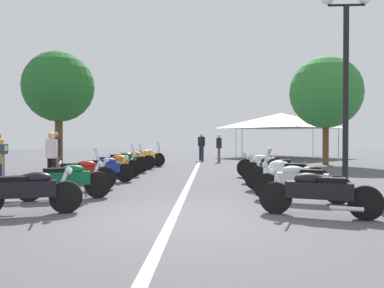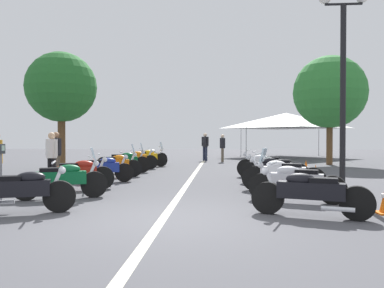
{
  "view_description": "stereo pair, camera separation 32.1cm",
  "coord_description": "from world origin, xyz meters",
  "px_view_note": "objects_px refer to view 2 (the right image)",
  "views": [
    {
      "loc": [
        -6.6,
        -0.68,
        1.44
      ],
      "look_at": [
        7.12,
        0.0,
        1.2
      ],
      "focal_mm": 35.88,
      "sensor_mm": 36.0,
      "label": 1
    },
    {
      "loc": [
        -6.6,
        -1.01,
        1.44
      ],
      "look_at": [
        7.12,
        0.0,
        1.2
      ],
      "focal_mm": 35.88,
      "sensor_mm": 36.0,
      "label": 2
    }
  ],
  "objects_px": {
    "motorcycle_left_row_0": "(22,190)",
    "traffic_cone_2": "(316,175)",
    "motorcycle_left_row_8": "(149,156)",
    "motorcycle_right_row_2": "(282,174)",
    "bystander_0": "(52,154)",
    "bystander_4": "(56,152)",
    "motorcycle_right_row_1": "(295,181)",
    "bystander_2": "(223,146)",
    "parking_meter": "(1,161)",
    "street_lamp_twin_globe": "(343,56)",
    "roadside_tree_0": "(61,88)",
    "event_tent": "(286,121)",
    "motorcycle_right_row_0": "(309,192)",
    "motorcycle_right_row_4": "(265,165)",
    "motorcycle_left_row_4": "(115,164)",
    "bystander_3": "(205,144)",
    "traffic_cone_1": "(306,169)",
    "motorcycle_right_row_3": "(273,169)",
    "motorcycle_left_row_3": "(102,169)",
    "motorcycle_left_row_6": "(134,159)",
    "motorcycle_left_row_2": "(78,173)",
    "roadside_tree_1": "(330,92)",
    "motorcycle_left_row_1": "(62,179)",
    "motorcycle_left_row_7": "(146,157)",
    "motorcycle_left_row_5": "(124,161)"
  },
  "relations": [
    {
      "from": "motorcycle_left_row_6",
      "to": "motorcycle_right_row_0",
      "type": "height_order",
      "value": "motorcycle_left_row_6"
    },
    {
      "from": "event_tent",
      "to": "motorcycle_right_row_0",
      "type": "bearing_deg",
      "value": 171.47
    },
    {
      "from": "motorcycle_left_row_0",
      "to": "motorcycle_right_row_3",
      "type": "xyz_separation_m",
      "value": [
        5.0,
        -5.35,
        0.02
      ]
    },
    {
      "from": "street_lamp_twin_globe",
      "to": "roadside_tree_0",
      "type": "height_order",
      "value": "roadside_tree_0"
    },
    {
      "from": "motorcycle_left_row_0",
      "to": "traffic_cone_2",
      "type": "height_order",
      "value": "motorcycle_left_row_0"
    },
    {
      "from": "parking_meter",
      "to": "bystander_2",
      "type": "bearing_deg",
      "value": 74.58
    },
    {
      "from": "motorcycle_right_row_1",
      "to": "bystander_2",
      "type": "distance_m",
      "value": 14.15
    },
    {
      "from": "motorcycle_left_row_6",
      "to": "roadside_tree_1",
      "type": "distance_m",
      "value": 10.84
    },
    {
      "from": "motorcycle_left_row_4",
      "to": "parking_meter",
      "type": "relative_size",
      "value": 1.51
    },
    {
      "from": "motorcycle_left_row_3",
      "to": "motorcycle_left_row_6",
      "type": "xyz_separation_m",
      "value": [
        5.02,
        0.11,
        0.01
      ]
    },
    {
      "from": "bystander_0",
      "to": "bystander_3",
      "type": "distance_m",
      "value": 12.65
    },
    {
      "from": "motorcycle_left_row_0",
      "to": "street_lamp_twin_globe",
      "type": "xyz_separation_m",
      "value": [
        2.85,
        -6.75,
        3.0
      ]
    },
    {
      "from": "motorcycle_left_row_0",
      "to": "motorcycle_right_row_1",
      "type": "bearing_deg",
      "value": -1.57
    },
    {
      "from": "bystander_4",
      "to": "traffic_cone_1",
      "type": "bearing_deg",
      "value": 131.19
    },
    {
      "from": "motorcycle_right_row_4",
      "to": "street_lamp_twin_globe",
      "type": "bearing_deg",
      "value": 125.72
    },
    {
      "from": "motorcycle_left_row_3",
      "to": "street_lamp_twin_globe",
      "type": "height_order",
      "value": "street_lamp_twin_globe"
    },
    {
      "from": "motorcycle_left_row_6",
      "to": "motorcycle_right_row_3",
      "type": "height_order",
      "value": "motorcycle_right_row_3"
    },
    {
      "from": "parking_meter",
      "to": "bystander_0",
      "type": "distance_m",
      "value": 3.44
    },
    {
      "from": "motorcycle_right_row_1",
      "to": "motorcycle_left_row_3",
      "type": "bearing_deg",
      "value": -13.46
    },
    {
      "from": "motorcycle_left_row_4",
      "to": "street_lamp_twin_globe",
      "type": "bearing_deg",
      "value": -44.69
    },
    {
      "from": "traffic_cone_2",
      "to": "motorcycle_right_row_3",
      "type": "bearing_deg",
      "value": 90.47
    },
    {
      "from": "motorcycle_right_row_4",
      "to": "parking_meter",
      "type": "relative_size",
      "value": 1.58
    },
    {
      "from": "bystander_4",
      "to": "motorcycle_right_row_4",
      "type": "bearing_deg",
      "value": 128.73
    },
    {
      "from": "bystander_3",
      "to": "motorcycle_left_row_4",
      "type": "bearing_deg",
      "value": -160.01
    },
    {
      "from": "parking_meter",
      "to": "bystander_0",
      "type": "relative_size",
      "value": 0.81
    },
    {
      "from": "motorcycle_left_row_7",
      "to": "bystander_2",
      "type": "distance_m",
      "value": 5.65
    },
    {
      "from": "motorcycle_left_row_1",
      "to": "motorcycle_left_row_4",
      "type": "height_order",
      "value": "same"
    },
    {
      "from": "motorcycle_right_row_3",
      "to": "street_lamp_twin_globe",
      "type": "xyz_separation_m",
      "value": [
        -2.14,
        -1.4,
        2.98
      ]
    },
    {
      "from": "motorcycle_left_row_8",
      "to": "bystander_4",
      "type": "xyz_separation_m",
      "value": [
        -7.41,
        1.82,
        0.49
      ]
    },
    {
      "from": "motorcycle_left_row_4",
      "to": "bystander_3",
      "type": "xyz_separation_m",
      "value": [
        9.97,
        -2.85,
        0.54
      ]
    },
    {
      "from": "motorcycle_left_row_0",
      "to": "traffic_cone_2",
      "type": "xyz_separation_m",
      "value": [
        5.01,
        -6.62,
        -0.16
      ]
    },
    {
      "from": "bystander_2",
      "to": "bystander_3",
      "type": "xyz_separation_m",
      "value": [
        0.87,
        1.06,
        0.06
      ]
    },
    {
      "from": "parking_meter",
      "to": "roadside_tree_0",
      "type": "xyz_separation_m",
      "value": [
        7.84,
        1.91,
        2.69
      ]
    },
    {
      "from": "motorcycle_left_row_0",
      "to": "motorcycle_left_row_7",
      "type": "bearing_deg",
      "value": 70.24
    },
    {
      "from": "traffic_cone_1",
      "to": "bystander_3",
      "type": "relative_size",
      "value": 0.36
    },
    {
      "from": "motorcycle_right_row_0",
      "to": "traffic_cone_1",
      "type": "xyz_separation_m",
      "value": [
        7.33,
        -1.55,
        -0.15
      ]
    },
    {
      "from": "motorcycle_right_row_4",
      "to": "street_lamp_twin_globe",
      "type": "height_order",
      "value": "street_lamp_twin_globe"
    },
    {
      "from": "bystander_0",
      "to": "bystander_4",
      "type": "height_order",
      "value": "bystander_4"
    },
    {
      "from": "motorcycle_left_row_8",
      "to": "motorcycle_right_row_0",
      "type": "relative_size",
      "value": 0.96
    },
    {
      "from": "motorcycle_left_row_2",
      "to": "motorcycle_left_row_3",
      "type": "relative_size",
      "value": 0.99
    },
    {
      "from": "motorcycle_left_row_1",
      "to": "motorcycle_left_row_3",
      "type": "distance_m",
      "value": 3.26
    },
    {
      "from": "motorcycle_left_row_1",
      "to": "motorcycle_left_row_5",
      "type": "distance_m",
      "value": 6.53
    },
    {
      "from": "motorcycle_left_row_8",
      "to": "motorcycle_right_row_2",
      "type": "height_order",
      "value": "motorcycle_left_row_8"
    },
    {
      "from": "motorcycle_right_row_1",
      "to": "bystander_2",
      "type": "height_order",
      "value": "bystander_2"
    },
    {
      "from": "motorcycle_left_row_6",
      "to": "bystander_2",
      "type": "distance_m",
      "value": 6.99
    },
    {
      "from": "motorcycle_left_row_1",
      "to": "motorcycle_right_row_0",
      "type": "bearing_deg",
      "value": -39.72
    },
    {
      "from": "motorcycle_right_row_2",
      "to": "bystander_3",
      "type": "relative_size",
      "value": 1.25
    },
    {
      "from": "motorcycle_left_row_2",
      "to": "motorcycle_left_row_6",
      "type": "relative_size",
      "value": 0.92
    },
    {
      "from": "motorcycle_left_row_4",
      "to": "motorcycle_right_row_1",
      "type": "bearing_deg",
      "value": -57.72
    },
    {
      "from": "street_lamp_twin_globe",
      "to": "traffic_cone_2",
      "type": "height_order",
      "value": "street_lamp_twin_globe"
    }
  ]
}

